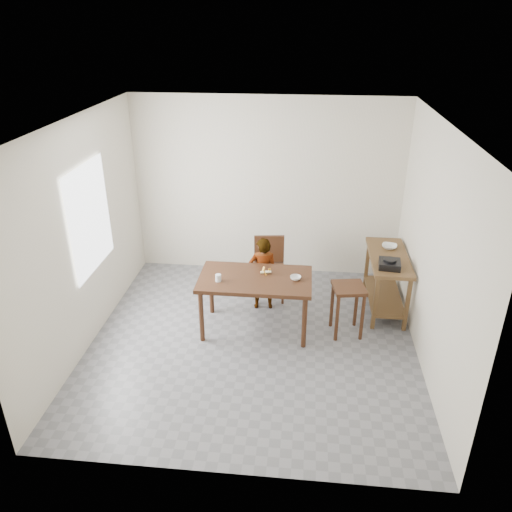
# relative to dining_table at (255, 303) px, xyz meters

# --- Properties ---
(floor) EXTENTS (4.00, 4.00, 0.04)m
(floor) POSITION_rel_dining_table_xyz_m (0.00, -0.30, -0.40)
(floor) COLOR slate
(floor) RESTS_ON ground
(ceiling) EXTENTS (4.00, 4.00, 0.04)m
(ceiling) POSITION_rel_dining_table_xyz_m (0.00, -0.30, 2.35)
(ceiling) COLOR white
(ceiling) RESTS_ON wall_back
(wall_back) EXTENTS (4.00, 0.04, 2.70)m
(wall_back) POSITION_rel_dining_table_xyz_m (0.00, 1.72, 0.98)
(wall_back) COLOR beige
(wall_back) RESTS_ON ground
(wall_front) EXTENTS (4.00, 0.04, 2.70)m
(wall_front) POSITION_rel_dining_table_xyz_m (0.00, -2.32, 0.98)
(wall_front) COLOR beige
(wall_front) RESTS_ON ground
(wall_left) EXTENTS (0.04, 4.00, 2.70)m
(wall_left) POSITION_rel_dining_table_xyz_m (-2.02, -0.30, 0.98)
(wall_left) COLOR beige
(wall_left) RESTS_ON ground
(wall_right) EXTENTS (0.04, 4.00, 2.70)m
(wall_right) POSITION_rel_dining_table_xyz_m (2.02, -0.30, 0.98)
(wall_right) COLOR beige
(wall_right) RESTS_ON ground
(window_pane) EXTENTS (0.02, 1.10, 1.30)m
(window_pane) POSITION_rel_dining_table_xyz_m (-1.97, -0.10, 1.12)
(window_pane) COLOR white
(window_pane) RESTS_ON wall_left
(dining_table) EXTENTS (1.40, 0.80, 0.75)m
(dining_table) POSITION_rel_dining_table_xyz_m (0.00, 0.00, 0.00)
(dining_table) COLOR #3B2011
(dining_table) RESTS_ON floor
(prep_counter) EXTENTS (0.50, 1.20, 0.80)m
(prep_counter) POSITION_rel_dining_table_xyz_m (1.72, 0.70, 0.03)
(prep_counter) COLOR brown
(prep_counter) RESTS_ON floor
(child) EXTENTS (0.42, 0.31, 1.05)m
(child) POSITION_rel_dining_table_xyz_m (0.05, 0.54, 0.15)
(child) COLOR white
(child) RESTS_ON floor
(dining_chair) EXTENTS (0.47, 0.47, 0.88)m
(dining_chair) POSITION_rel_dining_table_xyz_m (0.12, 0.82, 0.07)
(dining_chair) COLOR #3B2011
(dining_chair) RESTS_ON floor
(stool) EXTENTS (0.44, 0.44, 0.68)m
(stool) POSITION_rel_dining_table_xyz_m (1.16, 0.03, -0.04)
(stool) COLOR #3B2011
(stool) RESTS_ON floor
(glass_tumbler) EXTENTS (0.08, 0.08, 0.09)m
(glass_tumbler) POSITION_rel_dining_table_xyz_m (-0.44, -0.13, 0.42)
(glass_tumbler) COLOR silver
(glass_tumbler) RESTS_ON dining_table
(small_bowl) EXTENTS (0.18, 0.18, 0.04)m
(small_bowl) POSITION_rel_dining_table_xyz_m (0.50, 0.01, 0.40)
(small_bowl) COLOR silver
(small_bowl) RESTS_ON dining_table
(banana) EXTENTS (0.16, 0.12, 0.05)m
(banana) POSITION_rel_dining_table_xyz_m (0.12, 0.12, 0.40)
(banana) COLOR #FFEA57
(banana) RESTS_ON dining_table
(serving_bowl) EXTENTS (0.24, 0.24, 0.05)m
(serving_bowl) POSITION_rel_dining_table_xyz_m (1.75, 0.94, 0.45)
(serving_bowl) COLOR silver
(serving_bowl) RESTS_ON prep_counter
(gas_burner) EXTENTS (0.29, 0.29, 0.09)m
(gas_burner) POSITION_rel_dining_table_xyz_m (1.67, 0.36, 0.47)
(gas_burner) COLOR black
(gas_burner) RESTS_ON prep_counter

